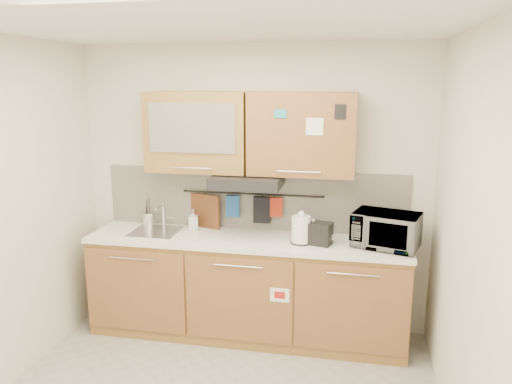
% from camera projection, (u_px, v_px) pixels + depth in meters
% --- Properties ---
extents(ceiling, '(3.20, 3.20, 0.00)m').
position_uv_depth(ceiling, '(201.00, 22.00, 2.88)').
color(ceiling, white).
rests_on(ceiling, wall_back).
extents(wall_back, '(3.20, 0.00, 3.20)m').
position_uv_depth(wall_back, '(253.00, 189.00, 4.60)').
color(wall_back, silver).
rests_on(wall_back, ground).
extents(wall_right, '(0.00, 3.00, 3.00)m').
position_uv_depth(wall_right, '(474.00, 254.00, 2.86)').
color(wall_right, silver).
rests_on(wall_right, ground).
extents(base_cabinet, '(2.80, 0.64, 0.88)m').
position_uv_depth(base_cabinet, '(246.00, 292.00, 4.49)').
color(base_cabinet, '#A97B3C').
rests_on(base_cabinet, floor).
extents(countertop, '(2.82, 0.62, 0.04)m').
position_uv_depth(countertop, '(246.00, 240.00, 4.39)').
color(countertop, white).
rests_on(countertop, base_cabinet).
extents(backsplash, '(2.80, 0.02, 0.56)m').
position_uv_depth(backsplash, '(253.00, 199.00, 4.61)').
color(backsplash, silver).
rests_on(backsplash, countertop).
extents(upper_cabinets, '(1.82, 0.37, 0.70)m').
position_uv_depth(upper_cabinets, '(248.00, 133.00, 4.31)').
color(upper_cabinets, '#A97B3C').
rests_on(upper_cabinets, wall_back).
extents(range_hood, '(0.60, 0.46, 0.10)m').
position_uv_depth(range_hood, '(247.00, 181.00, 4.33)').
color(range_hood, black).
rests_on(range_hood, upper_cabinets).
extents(sink, '(0.42, 0.40, 0.26)m').
position_uv_depth(sink, '(156.00, 231.00, 4.56)').
color(sink, silver).
rests_on(sink, countertop).
extents(utensil_rail, '(1.30, 0.02, 0.02)m').
position_uv_depth(utensil_rail, '(252.00, 194.00, 4.56)').
color(utensil_rail, black).
rests_on(utensil_rail, backsplash).
extents(utensil_crock, '(0.15, 0.15, 0.28)m').
position_uv_depth(utensil_crock, '(149.00, 220.00, 4.70)').
color(utensil_crock, silver).
rests_on(utensil_crock, countertop).
extents(kettle, '(0.22, 0.21, 0.28)m').
position_uv_depth(kettle, '(301.00, 230.00, 4.22)').
color(kettle, white).
rests_on(kettle, countertop).
extents(toaster, '(0.28, 0.21, 0.19)m').
position_uv_depth(toaster, '(317.00, 233.00, 4.21)').
color(toaster, black).
rests_on(toaster, countertop).
extents(microwave, '(0.60, 0.49, 0.29)m').
position_uv_depth(microwave, '(386.00, 230.00, 4.12)').
color(microwave, '#999999').
rests_on(microwave, countertop).
extents(soap_bottle, '(0.11, 0.11, 0.19)m').
position_uv_depth(soap_bottle, '(193.00, 219.00, 4.62)').
color(soap_bottle, '#999999').
rests_on(soap_bottle, countertop).
extents(cutting_board, '(0.30, 0.13, 0.39)m').
position_uv_depth(cutting_board, '(205.00, 214.00, 4.67)').
color(cutting_board, brown).
rests_on(cutting_board, utensil_rail).
extents(oven_mitt, '(0.13, 0.06, 0.20)m').
position_uv_depth(oven_mitt, '(233.00, 206.00, 4.60)').
color(oven_mitt, '#215498').
rests_on(oven_mitt, utensil_rail).
extents(dark_pouch, '(0.16, 0.05, 0.24)m').
position_uv_depth(dark_pouch, '(262.00, 210.00, 4.56)').
color(dark_pouch, black).
rests_on(dark_pouch, utensil_rail).
extents(pot_holder, '(0.15, 0.04, 0.18)m').
position_uv_depth(pot_holder, '(274.00, 207.00, 4.53)').
color(pot_holder, '#AE2C17').
rests_on(pot_holder, utensil_rail).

